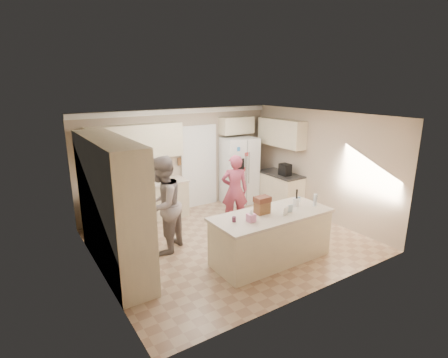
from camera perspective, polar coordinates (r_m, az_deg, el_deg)
floor at (r=7.49m, az=0.82°, el=-10.05°), size 5.20×4.60×0.02m
ceiling at (r=6.78m, az=0.91°, el=10.33°), size 5.20×4.60×0.02m
wall_back at (r=8.98m, az=-7.35°, el=3.04°), size 5.20×0.02×2.60m
wall_front at (r=5.36m, az=14.77°, el=-6.07°), size 5.20×0.02×2.60m
wall_left at (r=6.05m, az=-20.24°, el=-4.04°), size 0.02×4.60×2.60m
wall_right at (r=8.70m, az=15.33°, el=2.21°), size 0.02×4.60×2.60m
crown_back at (r=8.75m, az=-7.49°, el=10.86°), size 5.20×0.08×0.12m
pantry_bank at (r=6.34m, az=-17.83°, el=-4.13°), size 0.60×2.60×2.35m
back_base_cab at (r=8.52m, az=-13.23°, el=-3.97°), size 2.20×0.60×0.88m
back_countertop at (r=8.37m, az=-13.40°, el=-1.02°), size 2.24×0.63×0.04m
back_upper_cab at (r=8.27m, az=-14.16°, el=5.86°), size 2.20×0.35×0.80m
doorway_opening at (r=9.25m, az=-4.15°, el=1.91°), size 0.90×0.06×2.10m
doorway_casing at (r=9.22m, az=-4.04°, el=1.87°), size 1.02×0.03×2.22m
wall_frame_upper at (r=8.90m, az=-7.18°, el=4.58°), size 0.15×0.02×0.20m
wall_frame_lower at (r=8.96m, az=-7.12°, el=2.88°), size 0.15×0.02×0.20m
refrigerator at (r=9.49m, az=2.48°, el=1.36°), size 0.98×0.81×1.80m
fridge_seam at (r=9.22m, az=3.76°, el=0.90°), size 0.02×0.02×1.78m
fridge_dispenser at (r=9.02m, az=2.70°, el=2.24°), size 0.22×0.03×0.35m
fridge_handle_l at (r=9.14m, az=3.58°, el=1.75°), size 0.02×0.02×0.85m
fridge_handle_r at (r=9.20m, az=4.08°, el=1.83°), size 0.02×0.02×0.85m
over_fridge_cab at (r=9.51m, az=2.07°, el=8.75°), size 0.95×0.35×0.45m
right_base_cab at (r=9.39m, az=9.17°, el=-1.91°), size 0.60×1.20×0.88m
right_countertop at (r=9.26m, az=9.25°, el=0.80°), size 0.63×1.24×0.04m
right_upper_cab at (r=9.29m, az=9.33°, el=7.46°), size 0.35×1.50×0.70m
coffee_maker at (r=9.05m, az=9.95°, el=1.53°), size 0.22×0.28×0.30m
island_base at (r=6.62m, az=7.67°, el=-9.51°), size 2.20×0.90×0.88m
island_top at (r=6.44m, az=7.81°, el=-5.79°), size 2.28×0.96×0.05m
utensil_crock at (r=6.86m, az=11.72°, el=-3.74°), size 0.13×0.13×0.15m
tissue_box at (r=6.01m, az=4.45°, el=-6.32°), size 0.13×0.13×0.14m
tissue_plume at (r=5.97m, az=4.47°, el=-5.34°), size 0.08×0.08×0.08m
dollhouse_body at (r=6.37m, az=6.24°, el=-4.67°), size 0.26×0.18×0.22m
dollhouse_roof at (r=6.32m, az=6.28°, el=-3.31°), size 0.28×0.20×0.10m
jam_jar at (r=5.99m, az=1.65°, el=-6.59°), size 0.07×0.07×0.09m
greeting_card_a at (r=6.36m, az=10.05°, el=-5.16°), size 0.12×0.06×0.16m
greeting_card_b at (r=6.49m, az=10.73°, el=-4.76°), size 0.12×0.05×0.16m
water_bottle at (r=6.92m, az=14.68°, el=-3.36°), size 0.07×0.07×0.24m
shaker_salt at (r=7.09m, az=11.74°, el=-3.34°), size 0.05×0.05×0.09m
shaker_pepper at (r=7.14m, az=12.14°, el=-3.24°), size 0.05×0.05×0.09m
teen_boy at (r=6.79m, az=-9.96°, el=-4.22°), size 1.18×1.14×1.91m
teen_girl at (r=8.00m, az=1.75°, el=-1.87°), size 0.72×0.63×1.66m
fridge_magnets at (r=9.21m, az=3.79°, el=0.89°), size 0.76×0.02×1.44m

